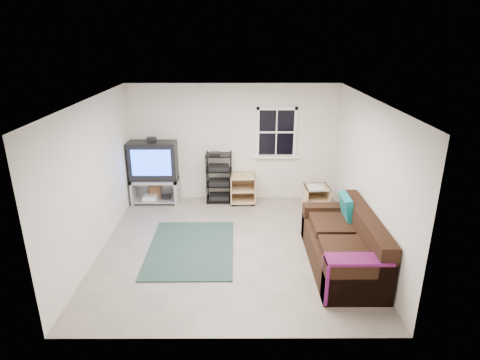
{
  "coord_description": "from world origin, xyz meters",
  "views": [
    {
      "loc": [
        0.13,
        -6.32,
        3.58
      ],
      "look_at": [
        0.15,
        0.4,
        1.12
      ],
      "focal_mm": 30.0,
      "sensor_mm": 36.0,
      "label": 1
    }
  ],
  "objects_px": {
    "side_table_right": "(316,196)",
    "sofa": "(345,246)",
    "tv_unit": "(154,167)",
    "av_rack": "(219,181)",
    "side_table_left": "(242,187)"
  },
  "relations": [
    {
      "from": "side_table_right",
      "to": "tv_unit",
      "type": "bearing_deg",
      "value": 172.91
    },
    {
      "from": "side_table_right",
      "to": "sofa",
      "type": "bearing_deg",
      "value": -88.37
    },
    {
      "from": "av_rack",
      "to": "sofa",
      "type": "distance_m",
      "value": 3.45
    },
    {
      "from": "tv_unit",
      "to": "side_table_left",
      "type": "relative_size",
      "value": 2.32
    },
    {
      "from": "tv_unit",
      "to": "side_table_left",
      "type": "distance_m",
      "value": 2.01
    },
    {
      "from": "side_table_right",
      "to": "sofa",
      "type": "relative_size",
      "value": 0.26
    },
    {
      "from": "av_rack",
      "to": "sofa",
      "type": "xyz_separation_m",
      "value": [
        2.15,
        -2.7,
        -0.14
      ]
    },
    {
      "from": "side_table_left",
      "to": "side_table_right",
      "type": "bearing_deg",
      "value": -16.52
    },
    {
      "from": "tv_unit",
      "to": "av_rack",
      "type": "xyz_separation_m",
      "value": [
        1.43,
        0.05,
        -0.33
      ]
    },
    {
      "from": "av_rack",
      "to": "sofa",
      "type": "height_order",
      "value": "av_rack"
    },
    {
      "from": "side_table_left",
      "to": "sofa",
      "type": "bearing_deg",
      "value": -58.73
    },
    {
      "from": "tv_unit",
      "to": "sofa",
      "type": "height_order",
      "value": "tv_unit"
    },
    {
      "from": "av_rack",
      "to": "side_table_left",
      "type": "bearing_deg",
      "value": -2.47
    },
    {
      "from": "sofa",
      "to": "tv_unit",
      "type": "bearing_deg",
      "value": 143.44
    },
    {
      "from": "tv_unit",
      "to": "side_table_left",
      "type": "bearing_deg",
      "value": 0.8
    }
  ]
}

